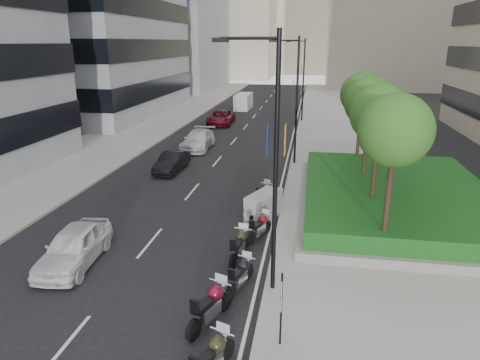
% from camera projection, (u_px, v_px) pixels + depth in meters
% --- Properties ---
extents(ground, '(160.00, 160.00, 0.00)m').
position_uv_depth(ground, '(149.00, 295.00, 15.22)').
color(ground, black).
rests_on(ground, ground).
extents(sidewalk_right, '(10.00, 100.00, 0.15)m').
position_uv_depth(sidewalk_right, '(348.00, 133.00, 41.93)').
color(sidewalk_right, '#9E9B93').
rests_on(sidewalk_right, ground).
extents(sidewalk_left, '(8.00, 100.00, 0.15)m').
position_uv_depth(sidewalk_left, '(145.00, 126.00, 45.24)').
color(sidewalk_left, '#9E9B93').
rests_on(sidewalk_left, ground).
extents(lane_edge, '(0.12, 100.00, 0.01)m').
position_uv_depth(lane_edge, '(294.00, 132.00, 42.79)').
color(lane_edge, silver).
rests_on(lane_edge, ground).
extents(lane_centre, '(0.12, 100.00, 0.01)m').
position_uv_depth(lane_centre, '(243.00, 130.00, 43.60)').
color(lane_centre, silver).
rests_on(lane_centre, ground).
extents(building_grey_far, '(22.00, 26.00, 30.00)m').
position_uv_depth(building_grey_far, '(158.00, 6.00, 80.07)').
color(building_grey_far, gray).
rests_on(building_grey_far, ground).
extents(building_cream_left, '(26.00, 24.00, 34.00)m').
position_uv_depth(building_cream_left, '(222.00, 7.00, 106.66)').
color(building_cream_left, '#B7AD93').
rests_on(building_cream_left, ground).
extents(building_cream_centre, '(30.00, 24.00, 38.00)m').
position_uv_depth(building_cream_centre, '(305.00, 4.00, 121.67)').
color(building_cream_centre, '#B7AD93').
rests_on(building_cream_centre, ground).
extents(planter, '(10.00, 14.00, 0.40)m').
position_uv_depth(planter, '(394.00, 203.00, 22.92)').
color(planter, gray).
rests_on(planter, sidewalk_right).
extents(hedge, '(9.40, 13.40, 0.80)m').
position_uv_depth(hedge, '(396.00, 193.00, 22.73)').
color(hedge, '#113D14').
rests_on(hedge, planter).
extents(tree_0, '(2.80, 2.80, 6.30)m').
position_uv_depth(tree_0, '(395.00, 131.00, 15.96)').
color(tree_0, '#332319').
rests_on(tree_0, planter).
extents(tree_1, '(2.80, 2.80, 6.30)m').
position_uv_depth(tree_1, '(380.00, 114.00, 19.72)').
color(tree_1, '#332319').
rests_on(tree_1, planter).
extents(tree_2, '(2.80, 2.80, 6.30)m').
position_uv_depth(tree_2, '(370.00, 103.00, 23.47)').
color(tree_2, '#332319').
rests_on(tree_2, planter).
extents(tree_3, '(2.80, 2.80, 6.30)m').
position_uv_depth(tree_3, '(362.00, 94.00, 27.22)').
color(tree_3, '#332319').
rests_on(tree_3, planter).
extents(lamp_post_0, '(2.34, 0.45, 9.00)m').
position_uv_depth(lamp_post_0, '(271.00, 155.00, 13.94)').
color(lamp_post_0, black).
rests_on(lamp_post_0, ground).
extents(lamp_post_1, '(2.34, 0.45, 9.00)m').
position_uv_depth(lamp_post_1, '(295.00, 95.00, 29.90)').
color(lamp_post_1, black).
rests_on(lamp_post_1, ground).
extents(lamp_post_2, '(2.34, 0.45, 9.00)m').
position_uv_depth(lamp_post_2, '(302.00, 76.00, 46.79)').
color(lamp_post_2, black).
rests_on(lamp_post_2, ground).
extents(parking_sign, '(0.06, 0.32, 2.50)m').
position_uv_depth(parking_sign, '(281.00, 306.00, 12.14)').
color(parking_sign, black).
rests_on(parking_sign, ground).
extents(motorcycle_0, '(1.03, 2.17, 1.13)m').
position_uv_depth(motorcycle_0, '(212.00, 358.00, 11.31)').
color(motorcycle_0, black).
rests_on(motorcycle_0, ground).
extents(motorcycle_1, '(1.11, 2.34, 1.22)m').
position_uv_depth(motorcycle_1, '(211.00, 305.00, 13.52)').
color(motorcycle_1, black).
rests_on(motorcycle_1, ground).
extents(motorcycle_2, '(0.84, 2.05, 1.05)m').
position_uv_depth(motorcycle_2, '(241.00, 274.00, 15.51)').
color(motorcycle_2, black).
rests_on(motorcycle_2, ground).
extents(motorcycle_3, '(0.78, 2.32, 1.16)m').
position_uv_depth(motorcycle_3, '(239.00, 245.00, 17.58)').
color(motorcycle_3, black).
rests_on(motorcycle_3, ground).
extents(motorcycle_4, '(0.97, 1.99, 1.05)m').
position_uv_depth(motorcycle_4, '(260.00, 227.00, 19.51)').
color(motorcycle_4, black).
rests_on(motorcycle_4, ground).
extents(motorcycle_5, '(1.78, 2.53, 1.42)m').
position_uv_depth(motorcycle_5, '(264.00, 206.00, 21.51)').
color(motorcycle_5, black).
rests_on(motorcycle_5, ground).
extents(motorcycle_6, '(0.82, 2.07, 1.05)m').
position_uv_depth(motorcycle_6, '(263.00, 194.00, 23.71)').
color(motorcycle_6, black).
rests_on(motorcycle_6, ground).
extents(car_a, '(2.19, 4.65, 1.54)m').
position_uv_depth(car_a, '(74.00, 246.00, 17.16)').
color(car_a, white).
rests_on(car_a, ground).
extents(car_b, '(1.58, 4.12, 1.34)m').
position_uv_depth(car_b, '(172.00, 162.00, 29.63)').
color(car_b, black).
rests_on(car_b, ground).
extents(car_c, '(2.21, 5.31, 1.54)m').
position_uv_depth(car_c, '(198.00, 140.00, 35.83)').
color(car_c, silver).
rests_on(car_c, ground).
extents(car_d, '(2.72, 5.57, 1.52)m').
position_uv_depth(car_d, '(221.00, 118.00, 46.52)').
color(car_d, '#580A19').
rests_on(car_d, ground).
extents(delivery_van, '(1.93, 4.83, 2.01)m').
position_uv_depth(delivery_van, '(243.00, 102.00, 57.08)').
color(delivery_van, white).
rests_on(delivery_van, ground).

